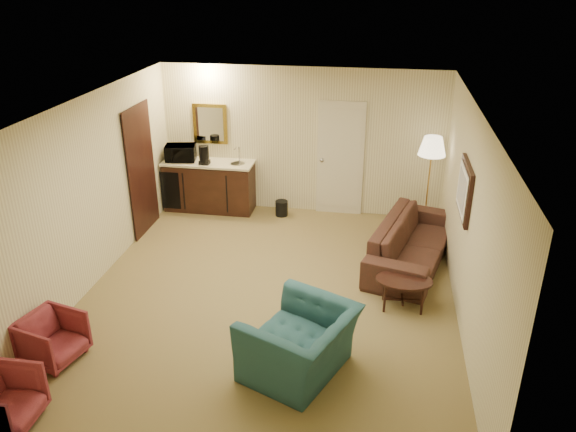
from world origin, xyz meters
name	(u,v)px	position (x,y,z in m)	size (l,w,h in m)	color
ground	(269,294)	(0.00, 0.00, 0.00)	(6.00, 6.00, 0.00)	olive
room_walls	(271,158)	(-0.10, 0.77, 1.72)	(5.02, 6.01, 2.61)	beige
wetbar_cabinet	(210,186)	(-1.65, 2.72, 0.46)	(1.64, 0.58, 0.92)	#32180F
sofa	(413,235)	(1.95, 1.27, 0.45)	(2.31, 0.67, 0.90)	black
teal_armchair	(300,333)	(0.65, -1.51, 0.51)	(1.16, 0.75, 1.01)	#215454
rose_chair_near	(52,336)	(-2.15, -1.77, 0.31)	(0.60, 0.57, 0.62)	maroon
rose_chair_far	(0,400)	(-2.08, -2.80, 0.33)	(0.63, 0.59, 0.65)	maroon
coffee_table	(403,293)	(1.80, -0.02, 0.21)	(0.73, 0.50, 0.42)	black
floor_lamp	(428,185)	(2.20, 2.40, 0.83)	(0.44, 0.44, 1.67)	gold
waste_bin	(282,208)	(-0.30, 2.65, 0.14)	(0.22, 0.22, 0.28)	black
microwave	(180,151)	(-2.15, 2.70, 1.10)	(0.53, 0.29, 0.36)	black
coffee_maker	(204,155)	(-1.68, 2.60, 1.08)	(0.18, 0.18, 0.33)	black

